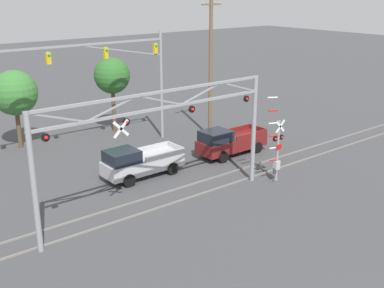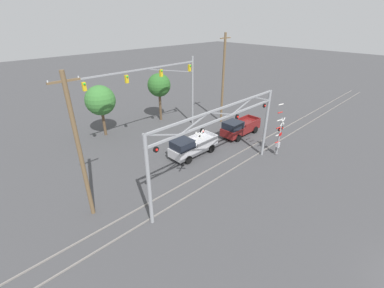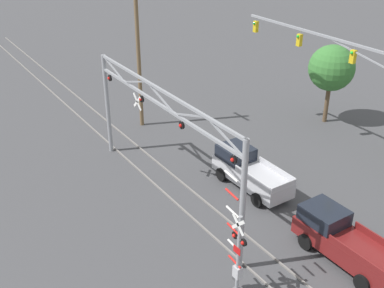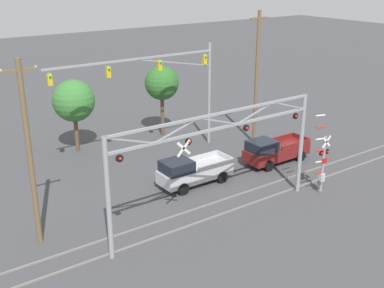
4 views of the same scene
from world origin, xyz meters
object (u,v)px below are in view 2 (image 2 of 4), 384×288
crossing_gantry (220,133)px  background_tree_far_left_verge (159,85)px  traffic_signal_span (170,82)px  pickup_truck_lead (192,146)px  crossing_signal_mast (279,137)px  utility_pole_right (223,79)px  background_tree_beyond_span (100,101)px  pickup_truck_following (239,127)px  utility_pole_left (79,149)px

crossing_gantry → background_tree_far_left_verge: 15.77m
crossing_gantry → traffic_signal_span: size_ratio=1.01×
traffic_signal_span → pickup_truck_lead: (-2.48, -6.06, -4.95)m
crossing_signal_mast → utility_pole_right: bearing=73.1°
background_tree_beyond_span → utility_pole_right: bearing=-27.2°
crossing_signal_mast → traffic_signal_span: size_ratio=0.40×
traffic_signal_span → pickup_truck_following: size_ratio=2.55×
traffic_signal_span → utility_pole_left: (-13.36, -7.20, -0.82)m
traffic_signal_span → background_tree_far_left_verge: size_ratio=2.23×
crossing_gantry → crossing_signal_mast: (7.84, -1.02, -2.49)m
crossing_signal_mast → pickup_truck_following: bearing=78.9°
pickup_truck_lead → background_tree_beyond_span: background_tree_beyond_span is taller
crossing_gantry → pickup_truck_lead: bearing=71.5°
utility_pole_left → utility_pole_right: utility_pole_right is taller
pickup_truck_lead → utility_pole_left: (-10.88, -1.15, 4.13)m
background_tree_far_left_verge → background_tree_beyond_span: bearing=175.2°
crossing_gantry → utility_pole_right: (10.80, 8.74, 1.11)m
traffic_signal_span → background_tree_beyond_span: size_ratio=2.34×
crossing_signal_mast → background_tree_beyond_span: background_tree_beyond_span is taller
utility_pole_left → pickup_truck_following: bearing=2.4°
utility_pole_left → utility_pole_right: 20.72m
crossing_gantry → background_tree_beyond_span: (-2.21, 15.42, -0.31)m
crossing_gantry → utility_pole_right: 13.94m
pickup_truck_lead → utility_pole_left: bearing=-174.0°
crossing_gantry → traffic_signal_span: 11.70m
utility_pole_left → background_tree_far_left_verge: bearing=37.0°
utility_pole_right → background_tree_beyond_span: (-13.01, 6.68, -1.42)m
crossing_gantry → background_tree_far_left_verge: (5.50, 14.78, 0.17)m
crossing_gantry → pickup_truck_lead: (1.61, 4.81, -3.48)m
background_tree_beyond_span → background_tree_far_left_verge: 7.75m
traffic_signal_span → background_tree_far_left_verge: (1.41, 3.91, -1.30)m
utility_pole_left → background_tree_beyond_span: (7.07, 11.76, -0.97)m
crossing_gantry → utility_pole_left: bearing=158.5°
pickup_truck_following → utility_pole_left: (-18.18, -0.75, 4.13)m
background_tree_far_left_verge → pickup_truck_following: bearing=-71.8°
background_tree_far_left_verge → utility_pole_right: bearing=-48.7°
crossing_signal_mast → pickup_truck_lead: bearing=137.0°
pickup_truck_following → utility_pole_left: bearing=-177.6°
pickup_truck_lead → utility_pole_right: utility_pole_right is taller
background_tree_far_left_verge → utility_pole_left: bearing=-143.0°
crossing_signal_mast → utility_pole_left: utility_pole_left is taller
pickup_truck_lead → background_tree_beyond_span: 11.71m
crossing_signal_mast → pickup_truck_lead: (-6.24, 5.83, -0.99)m
crossing_gantry → utility_pole_left: utility_pole_left is taller
crossing_signal_mast → utility_pole_left: bearing=164.7°
crossing_gantry → background_tree_beyond_span: bearing=98.1°
utility_pole_left → background_tree_beyond_span: bearing=59.0°
pickup_truck_following → utility_pole_right: 6.58m
pickup_truck_lead → background_tree_beyond_span: (-3.81, 10.61, 3.16)m
crossing_gantry → utility_pole_left: 10.00m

